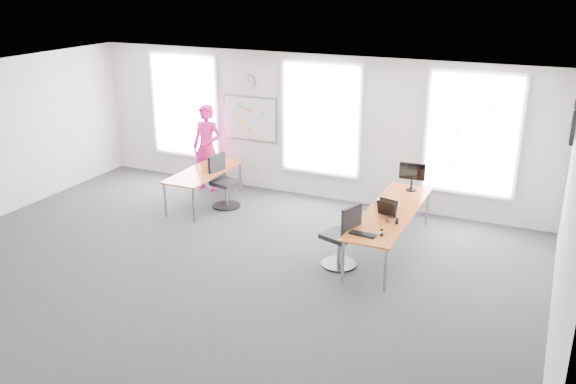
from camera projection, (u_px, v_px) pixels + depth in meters
The scene contains 22 objects.
floor at pixel (210, 273), 9.72m from camera, with size 10.00×10.00×0.00m, color #252429.
ceiling at pixel (201, 85), 8.71m from camera, with size 10.00×10.00×0.00m, color white.
wall_back at pixel (308, 127), 12.64m from camera, with size 10.00×10.00×0.00m, color silver.
wall_right at pixel (564, 241), 7.26m from camera, with size 10.00×10.00×0.00m, color silver.
window_left at pixel (185, 105), 13.72m from camera, with size 1.60×0.06×2.20m, color white.
window_mid at pixel (321, 119), 12.42m from camera, with size 1.60×0.06×2.20m, color white.
window_right at pixel (472, 134), 11.25m from camera, with size 1.60×0.06×2.20m, color white.
desk_right at pixel (391, 214), 10.30m from camera, with size 0.79×2.96×0.72m.
desk_left at pixel (204, 174), 12.41m from camera, with size 0.78×1.96×0.72m.
chair_right at pixel (343, 239), 9.77m from camera, with size 0.62×0.62×1.09m.
chair_left at pixel (223, 184), 12.35m from camera, with size 0.57×0.57×1.07m.
person at pixel (207, 148), 13.20m from camera, with size 0.69×0.45×1.88m, color #D9197E.
whiteboard at pixel (250, 119), 13.12m from camera, with size 1.20×0.03×0.90m, color white.
wall_clock at pixel (249, 82), 12.85m from camera, with size 0.30×0.30×0.04m, color gray.
tv at pixel (574, 122), 9.57m from camera, with size 0.06×0.90×0.55m, color black.
keyboard at pixel (363, 234), 9.34m from camera, with size 0.42×0.15×0.02m, color black.
mouse at pixel (382, 234), 9.32m from camera, with size 0.08×0.12×0.05m, color black.
lens_cap at pixel (382, 230), 9.51m from camera, with size 0.06×0.06×0.01m, color black.
headphones at pixel (392, 220), 9.76m from camera, with size 0.20×0.11×0.12m.
laptop_sleeve at pixel (387, 208), 10.04m from camera, with size 0.35×0.26×0.28m.
paper_stack at pixel (387, 204), 10.43m from camera, with size 0.35×0.26×0.12m, color beige.
monitor at pixel (412, 174), 11.14m from camera, with size 0.48×0.19×0.53m.
Camera 1 is at (4.76, -7.40, 4.50)m, focal length 38.00 mm.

